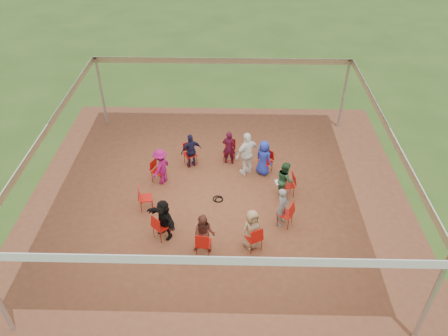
{
  "coord_description": "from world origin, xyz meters",
  "views": [
    {
      "loc": [
        0.45,
        -11.23,
        9.83
      ],
      "look_at": [
        0.19,
        0.3,
        1.2
      ],
      "focal_mm": 35.0,
      "sensor_mm": 36.0,
      "label": 1
    }
  ],
  "objects_px": {
    "person_seated_2": "(229,148)",
    "chair_1": "(265,162)",
    "person_seated_3": "(191,151)",
    "person_seated_8": "(282,207)",
    "chair_4": "(159,171)",
    "chair_9": "(285,214)",
    "chair_3": "(190,154)",
    "chair_7": "(204,243)",
    "person_seated_7": "(252,229)",
    "person_seated_1": "(264,158)",
    "chair_5": "(146,198)",
    "standing_person": "(247,154)",
    "laptop": "(280,181)",
    "chair_8": "(253,238)",
    "cable_coil": "(218,199)",
    "chair_6": "(161,227)",
    "person_seated_0": "(285,179)",
    "person_seated_4": "(161,167)",
    "person_seated_6": "(204,234)",
    "chair_0": "(288,185)",
    "chair_2": "(229,151)",
    "person_seated_5": "(164,219)"
  },
  "relations": [
    {
      "from": "person_seated_1",
      "to": "person_seated_8",
      "type": "distance_m",
      "value": 2.68
    },
    {
      "from": "person_seated_4",
      "to": "person_seated_5",
      "type": "xyz_separation_m",
      "value": [
        0.45,
        -2.64,
        0.0
      ]
    },
    {
      "from": "chair_4",
      "to": "person_seated_2",
      "type": "height_order",
      "value": "person_seated_2"
    },
    {
      "from": "chair_7",
      "to": "person_seated_0",
      "type": "bearing_deg",
      "value": 55.07
    },
    {
      "from": "chair_6",
      "to": "chair_7",
      "type": "distance_m",
      "value": 1.48
    },
    {
      "from": "standing_person",
      "to": "cable_coil",
      "type": "xyz_separation_m",
      "value": [
        -0.99,
        -1.54,
        -0.85
      ]
    },
    {
      "from": "person_seated_3",
      "to": "chair_6",
      "type": "bearing_deg",
      "value": 52.93
    },
    {
      "from": "person_seated_4",
      "to": "cable_coil",
      "type": "distance_m",
      "value": 2.34
    },
    {
      "from": "chair_0",
      "to": "laptop",
      "type": "bearing_deg",
      "value": 90.0
    },
    {
      "from": "chair_5",
      "to": "chair_8",
      "type": "height_order",
      "value": "same"
    },
    {
      "from": "cable_coil",
      "to": "person_seated_8",
      "type": "bearing_deg",
      "value": -28.08
    },
    {
      "from": "chair_5",
      "to": "person_seated_8",
      "type": "distance_m",
      "value": 4.46
    },
    {
      "from": "chair_9",
      "to": "person_seated_3",
      "type": "height_order",
      "value": "person_seated_3"
    },
    {
      "from": "chair_7",
      "to": "person_seated_6",
      "type": "distance_m",
      "value": 0.27
    },
    {
      "from": "chair_5",
      "to": "person_seated_6",
      "type": "xyz_separation_m",
      "value": [
        2.04,
        -1.85,
        0.24
      ]
    },
    {
      "from": "person_seated_0",
      "to": "person_seated_2",
      "type": "distance_m",
      "value": 2.68
    },
    {
      "from": "chair_4",
      "to": "standing_person",
      "type": "bearing_deg",
      "value": 126.32
    },
    {
      "from": "chair_6",
      "to": "person_seated_0",
      "type": "relative_size",
      "value": 0.66
    },
    {
      "from": "person_seated_3",
      "to": "laptop",
      "type": "height_order",
      "value": "person_seated_3"
    },
    {
      "from": "chair_5",
      "to": "laptop",
      "type": "xyz_separation_m",
      "value": [
        4.45,
        0.76,
        0.2
      ]
    },
    {
      "from": "chair_9",
      "to": "person_seated_5",
      "type": "bearing_deg",
      "value": 124.93
    },
    {
      "from": "chair_0",
      "to": "person_seated_0",
      "type": "height_order",
      "value": "person_seated_0"
    },
    {
      "from": "person_seated_2",
      "to": "person_seated_3",
      "type": "relative_size",
      "value": 1.0
    },
    {
      "from": "chair_1",
      "to": "chair_4",
      "type": "relative_size",
      "value": 1.0
    },
    {
      "from": "person_seated_6",
      "to": "chair_1",
      "type": "bearing_deg",
      "value": 71.52
    },
    {
      "from": "chair_3",
      "to": "chair_5",
      "type": "relative_size",
      "value": 1.0
    },
    {
      "from": "standing_person",
      "to": "person_seated_8",
      "type": "bearing_deg",
      "value": 74.93
    },
    {
      "from": "chair_2",
      "to": "person_seated_5",
      "type": "distance_m",
      "value": 4.46
    },
    {
      "from": "person_seated_1",
      "to": "chair_4",
      "type": "bearing_deg",
      "value": 52.93
    },
    {
      "from": "laptop",
      "to": "chair_5",
      "type": "bearing_deg",
      "value": 90.0
    },
    {
      "from": "standing_person",
      "to": "laptop",
      "type": "distance_m",
      "value": 1.68
    },
    {
      "from": "chair_3",
      "to": "person_seated_8",
      "type": "xyz_separation_m",
      "value": [
        3.16,
        -3.13,
        0.24
      ]
    },
    {
      "from": "chair_7",
      "to": "person_seated_7",
      "type": "xyz_separation_m",
      "value": [
        1.41,
        0.36,
        0.24
      ]
    },
    {
      "from": "chair_1",
      "to": "person_seated_1",
      "type": "distance_m",
      "value": 0.27
    },
    {
      "from": "chair_0",
      "to": "chair_2",
      "type": "relative_size",
      "value": 1.0
    },
    {
      "from": "person_seated_2",
      "to": "standing_person",
      "type": "height_order",
      "value": "standing_person"
    },
    {
      "from": "chair_6",
      "to": "chair_5",
      "type": "bearing_deg",
      "value": 162.0
    },
    {
      "from": "person_seated_0",
      "to": "person_seated_3",
      "type": "bearing_deg",
      "value": 54.0
    },
    {
      "from": "chair_6",
      "to": "cable_coil",
      "type": "distance_m",
      "value": 2.5
    },
    {
      "from": "chair_8",
      "to": "person_seated_8",
      "type": "xyz_separation_m",
      "value": [
        0.93,
        1.12,
        0.24
      ]
    },
    {
      "from": "chair_0",
      "to": "person_seated_6",
      "type": "relative_size",
      "value": 0.66
    },
    {
      "from": "chair_0",
      "to": "chair_7",
      "type": "relative_size",
      "value": 1.0
    },
    {
      "from": "chair_9",
      "to": "person_seated_7",
      "type": "distance_m",
      "value": 1.47
    },
    {
      "from": "person_seated_8",
      "to": "chair_4",
      "type": "bearing_deg",
      "value": 90.0
    },
    {
      "from": "person_seated_2",
      "to": "person_seated_3",
      "type": "bearing_deg",
      "value": 18.0
    },
    {
      "from": "person_seated_3",
      "to": "cable_coil",
      "type": "relative_size",
      "value": 3.4
    },
    {
      "from": "person_seated_3",
      "to": "person_seated_8",
      "type": "height_order",
      "value": "same"
    },
    {
      "from": "person_seated_2",
      "to": "chair_1",
      "type": "bearing_deg",
      "value": 166.51
    },
    {
      "from": "chair_7",
      "to": "person_seated_8",
      "type": "bearing_deg",
      "value": 38.02
    },
    {
      "from": "chair_8",
      "to": "cable_coil",
      "type": "height_order",
      "value": "chair_8"
    }
  ]
}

